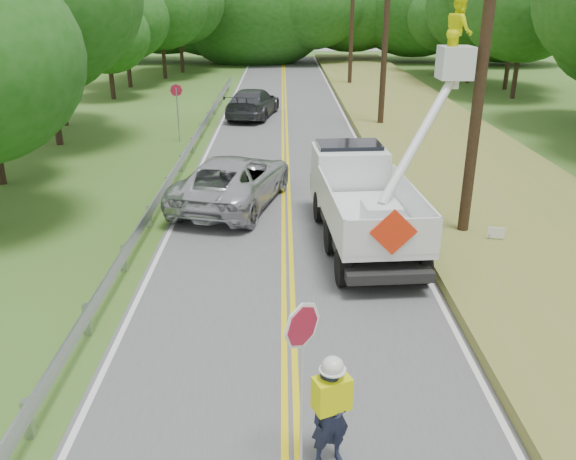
{
  "coord_description": "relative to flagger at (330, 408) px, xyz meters",
  "views": [
    {
      "loc": [
        -0.12,
        -6.39,
        6.48
      ],
      "look_at": [
        0.0,
        6.0,
        1.5
      ],
      "focal_mm": 36.51,
      "sensor_mm": 36.0,
      "label": 1
    }
  ],
  "objects": [
    {
      "name": "tall_grass_verge",
      "position": [
        6.55,
        13.59,
        -0.85
      ],
      "size": [
        7.0,
        96.0,
        0.3
      ],
      "primitive_type": "cube",
      "color": "olive",
      "rests_on": "ground"
    },
    {
      "name": "treeline_left",
      "position": [
        -10.83,
        27.59,
        4.42
      ],
      "size": [
        9.86,
        54.92,
        10.45
      ],
      "color": "#332319",
      "rests_on": "ground"
    },
    {
      "name": "flagger",
      "position": [
        0.0,
        0.0,
        0.0
      ],
      "size": [
        1.04,
        0.69,
        2.76
      ],
      "color": "#191E33",
      "rests_on": "road"
    },
    {
      "name": "bucket_truck",
      "position": [
        1.67,
        9.1,
        0.49
      ],
      "size": [
        3.91,
        6.69,
        6.47
      ],
      "color": "black",
      "rests_on": "road"
    },
    {
      "name": "stop_sign_permanent",
      "position": [
        -5.57,
        20.67,
        0.8
      ],
      "size": [
        0.55,
        0.22,
        2.69
      ],
      "color": "#A0A2A7",
      "rests_on": "ground"
    },
    {
      "name": "utility_poles",
      "position": [
        4.45,
        16.6,
        4.27
      ],
      "size": [
        1.6,
        43.3,
        10.0
      ],
      "color": "black",
      "rests_on": "ground"
    },
    {
      "name": "yard_sign",
      "position": [
        5.13,
        7.84,
        -0.55
      ],
      "size": [
        0.44,
        0.13,
        0.64
      ],
      "color": "white",
      "rests_on": "ground"
    },
    {
      "name": "treeline_horizon",
      "position": [
        0.42,
        55.8,
        4.5
      ],
      "size": [
        55.85,
        13.68,
        12.58
      ],
      "color": "#184F10",
      "rests_on": "ground"
    },
    {
      "name": "road",
      "position": [
        -0.55,
        13.59,
        -0.99
      ],
      "size": [
        7.2,
        96.0,
        0.03
      ],
      "color": "#525255",
      "rests_on": "ground"
    },
    {
      "name": "guardrail",
      "position": [
        -4.57,
        14.49,
        -0.45
      ],
      "size": [
        0.18,
        48.0,
        0.77
      ],
      "color": "#A0A2A7",
      "rests_on": "ground"
    },
    {
      "name": "suv_darkgrey",
      "position": [
        -2.34,
        26.64,
        -0.19
      ],
      "size": [
        3.21,
        5.8,
        1.59
      ],
      "primitive_type": "imported",
      "rotation": [
        0.0,
        0.0,
        2.95
      ],
      "color": "#393C41",
      "rests_on": "road"
    },
    {
      "name": "suv_silver",
      "position": [
        -2.3,
        11.65,
        -0.17
      ],
      "size": [
        4.11,
        6.38,
        1.64
      ],
      "primitive_type": "imported",
      "rotation": [
        0.0,
        0.0,
        2.89
      ],
      "color": "#B6B7BD",
      "rests_on": "road"
    }
  ]
}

